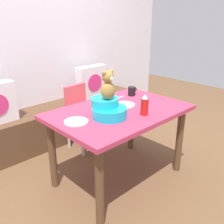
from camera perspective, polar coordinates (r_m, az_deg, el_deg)
name	(u,v)px	position (r m, az deg, el deg)	size (l,w,h in m)	color
ground_plane	(119,177)	(2.74, 1.49, -14.15)	(8.00, 8.00, 0.00)	brown
back_wall	(36,37)	(3.42, -16.43, 15.62)	(4.40, 0.10, 2.60)	silver
window_bench	(55,123)	(3.45, -12.48, -2.47)	(2.60, 0.44, 0.46)	brown
pillow_floral_right	(92,82)	(3.62, -4.55, 6.67)	(0.44, 0.15, 0.44)	silver
dining_table	(119,121)	(2.43, 1.63, -1.92)	(1.27, 0.85, 0.74)	#B73351
highchair	(83,108)	(3.07, -6.48, 0.79)	(0.34, 0.47, 0.79)	#D84C59
infant_seat_teal	(108,109)	(2.20, -0.89, 0.68)	(0.30, 0.33, 0.16)	#15AFC9
teddy_bear	(108,86)	(2.14, -0.91, 5.85)	(0.13, 0.12, 0.25)	olive
ketchup_bottle	(145,105)	(2.26, 7.21, 1.47)	(0.07, 0.07, 0.18)	red
coffee_mug	(132,91)	(2.80, 4.41, 4.62)	(0.12, 0.08, 0.09)	black
dinner_plate_near	(76,122)	(2.13, -7.94, -2.12)	(0.20, 0.20, 0.01)	white
dinner_plate_far	(125,105)	(2.50, 2.84, 1.60)	(0.20, 0.20, 0.01)	white
table_fork	(118,98)	(2.72, 1.36, 3.18)	(0.02, 0.17, 0.01)	silver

